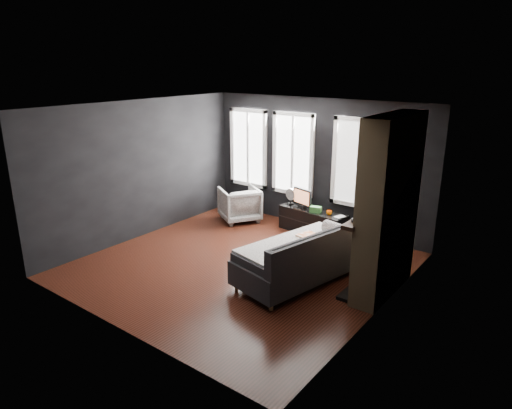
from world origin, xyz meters
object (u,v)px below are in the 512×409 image
Objects in this scene: armchair at (240,202)px; monitor at (302,197)px; sofa at (300,254)px; media_console at (313,222)px; book at (337,211)px; mantel_vase at (384,199)px; mug at (329,212)px.

monitor is at bearing 133.91° from armchair.
sofa reaches higher than armchair.
armchair is 0.57× the size of media_console.
mantel_vase reaches higher than book.
monitor is 0.70m from mug.
mantel_vase is (0.95, 0.92, 0.87)m from sofa.
sofa is at bearing -80.09° from book.
monitor is at bearing 133.12° from sofa.
mug is 0.55× the size of book.
media_console is 0.51m from mug.
monitor reaches higher than sofa.
mug is at bearing 146.05° from mantel_vase.
mug is (-0.50, 1.90, 0.09)m from sofa.
mantel_vase is at bearing 56.60° from sofa.
book reaches higher than media_console.
mantel_vase is at bearing -33.95° from mug.
mantel_vase is at bearing -23.39° from media_console.
sofa is 1.95m from book.
mug is (0.67, -0.08, -0.17)m from monitor.
monitor is 2.48× the size of mantel_vase.
mug is (2.10, 0.21, 0.14)m from armchair.
sofa is 1.49× the size of media_console.
book is 0.97× the size of mantel_vase.
media_console is at bearing 127.05° from sofa.
media_console is 13.14× the size of mug.
sofa is 3.10m from armchair.
armchair is 3.98× the size of mantel_vase.
sofa is 2.62× the size of armchair.
media_console is at bearing 174.75° from book.
book is (0.56, -0.05, 0.35)m from media_console.
book is (0.17, 0.02, 0.04)m from mug.
mantel_vase is (2.12, -1.06, 0.60)m from monitor.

